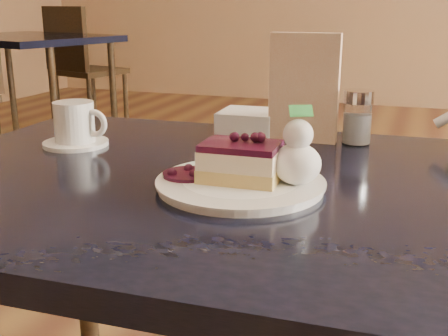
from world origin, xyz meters
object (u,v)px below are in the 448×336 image
(main_table, at_px, (248,224))
(dessert_plate, at_px, (240,184))
(bg_table_far_left, at_px, (35,141))
(cheesecake_slice, at_px, (241,162))
(coffee_set, at_px, (76,126))

(main_table, bearing_deg, dessert_plate, -90.00)
(dessert_plate, distance_m, bg_table_far_left, 3.25)
(main_table, height_order, bg_table_far_left, bg_table_far_left)
(cheesecake_slice, distance_m, bg_table_far_left, 3.26)
(main_table, distance_m, bg_table_far_left, 3.20)
(cheesecake_slice, bearing_deg, coffee_set, 157.24)
(dessert_plate, relative_size, cheesecake_slice, 2.07)
(bg_table_far_left, bearing_deg, cheesecake_slice, -30.96)
(main_table, height_order, coffee_set, coffee_set)
(main_table, distance_m, dessert_plate, 0.09)
(dessert_plate, bearing_deg, coffee_set, 159.58)
(coffee_set, bearing_deg, main_table, -13.90)
(main_table, distance_m, cheesecake_slice, 0.12)
(cheesecake_slice, xyz_separation_m, coffee_set, (-0.37, 0.14, -0.00))
(coffee_set, distance_m, bg_table_far_left, 2.92)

